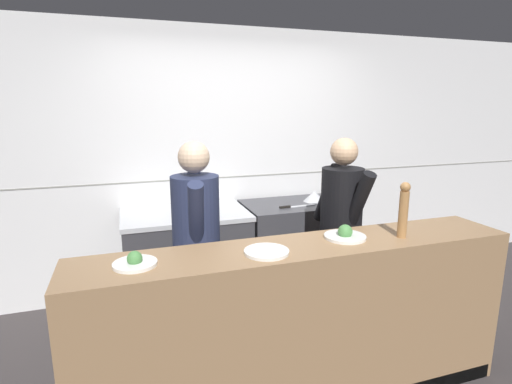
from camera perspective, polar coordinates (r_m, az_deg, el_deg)
name	(u,v)px	position (r m, az deg, el deg)	size (l,w,h in m)	color
ground_plane	(293,370)	(3.15, 5.36, -24.00)	(14.00, 14.00, 0.00)	#383333
wall_back_tiled	(233,162)	(4.07, -3.28, 4.35)	(8.00, 0.06, 2.60)	white
oven_range	(187,260)	(3.79, -9.86, -9.58)	(1.12, 0.71, 0.92)	#38383D
prep_counter	(292,248)	(4.07, 5.23, -7.95)	(0.96, 0.65, 0.92)	#38383D
pass_counter	(302,326)	(2.63, 6.66, -18.43)	(2.71, 0.45, 1.05)	#93704C
stock_pot	(194,203)	(3.63, -8.80, -1.54)	(0.32, 0.32, 0.16)	#2D2D33
mixing_bowl_steel	(314,196)	(4.03, 8.33, -0.58)	(0.22, 0.22, 0.11)	#B7BABF
chefs_knife	(294,206)	(3.79, 5.46, -2.06)	(0.37, 0.06, 0.02)	#B7BABF
plated_dish_main	(135,262)	(2.19, -16.92, -9.53)	(0.23, 0.23, 0.08)	white
plated_dish_appetiser	(267,252)	(2.26, 1.52, -8.52)	(0.25, 0.25, 0.02)	white
plated_dish_dessert	(345,235)	(2.57, 12.60, -5.98)	(0.26, 0.26, 0.09)	white
pepper_mill	(404,209)	(2.64, 20.34, -2.28)	(0.06, 0.06, 0.35)	#AD7A47
chef_head_cook	(197,244)	(2.87, -8.48, -7.33)	(0.38, 0.71, 1.63)	black
chef_sous	(341,228)	(3.28, 11.99, -5.01)	(0.37, 0.71, 1.62)	black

